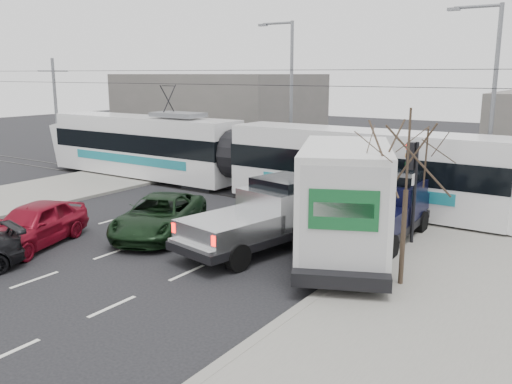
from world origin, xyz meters
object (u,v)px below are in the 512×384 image
Objects in this scene: tram at (238,156)px; navy_pickup at (385,208)px; street_lamp_far at (289,90)px; box_truck at (345,203)px; green_car at (159,215)px; red_car at (33,225)px; silver_pickup at (270,214)px; bare_tree at (408,158)px; traffic_signal at (412,170)px; street_lamp_near at (489,95)px.

tram reaches higher than navy_pickup.
navy_pickup is (9.67, -9.31, -3.92)m from street_lamp_far.
street_lamp_far reaches higher than box_truck.
red_car is at bearing -150.82° from green_car.
tram is 9.25m from silver_pickup.
street_lamp_far reaches higher than tram.
bare_tree is 0.93× the size of green_car.
street_lamp_far reaches higher than traffic_signal.
box_truck is (2.74, 0.24, 0.73)m from silver_pickup.
street_lamp_far reaches higher than silver_pickup.
tram is (-11.49, 7.93, -1.88)m from bare_tree.
street_lamp_near is 1.31× the size of silver_pickup.
red_car is (-0.71, -11.44, -1.12)m from tram.
navy_pickup is at bearing 168.85° from traffic_signal.
silver_pickup is (-4.08, -2.82, -1.55)m from traffic_signal.
bare_tree is 0.56× the size of street_lamp_near.
navy_pickup is at bearing -104.03° from street_lamp_near.
silver_pickup is 2.85m from box_truck.
navy_pickup reaches higher than red_car.
tram is 8.20m from green_car.
bare_tree is 0.73× the size of silver_pickup.
street_lamp_near reaches higher than navy_pickup.
navy_pickup is at bearing 116.74° from bare_tree.
bare_tree is 0.86× the size of navy_pickup.
box_truck is 1.40× the size of navy_pickup.
traffic_signal is 0.44× the size of box_truck.
silver_pickup is at bearing -61.91° from street_lamp_far.
street_lamp_near reaches higher than bare_tree.
street_lamp_near is 1.94× the size of red_car.
silver_pickup is 4.32m from navy_pickup.
bare_tree is 1.39× the size of traffic_signal.
silver_pickup is (6.58, -12.32, -3.92)m from street_lamp_far.
street_lamp_near reaches higher than green_car.
street_lamp_near is 15.32m from green_car.
silver_pickup is at bearing 167.28° from bare_tree.
street_lamp_near is 1.00× the size of street_lamp_far.
tram is 4.53× the size of navy_pickup.
bare_tree is 5.36m from navy_pickup.
traffic_signal is 0.52× the size of silver_pickup.
bare_tree reaches higher than silver_pickup.
red_car is (-12.20, -3.51, -3.00)m from bare_tree.
silver_pickup is (-4.92, -10.32, -3.92)m from street_lamp_near.
navy_pickup is at bearing 19.14° from red_car.
silver_pickup is at bearing -9.12° from green_car.
green_car is (-9.50, 0.06, -3.05)m from bare_tree.
tram is at bearing 159.20° from traffic_signal.
street_lamp_far is 15.59m from box_truck.
navy_pickup is at bearing -43.90° from street_lamp_far.
street_lamp_far is 14.32m from green_car.
street_lamp_far is 6.43m from tram.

